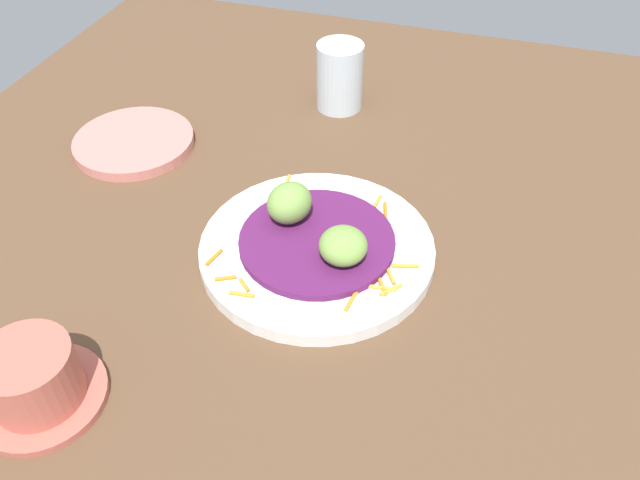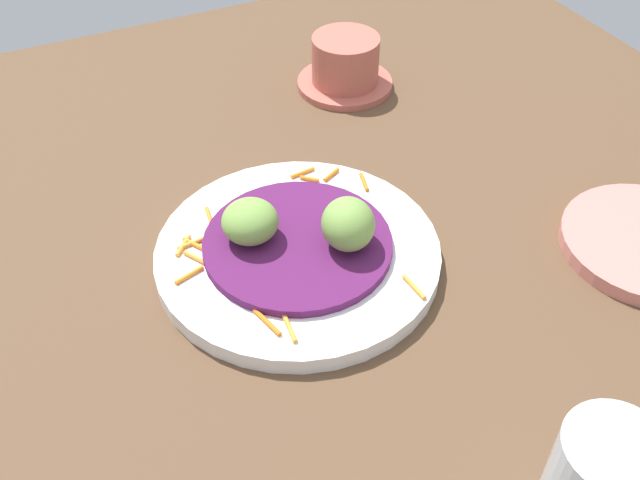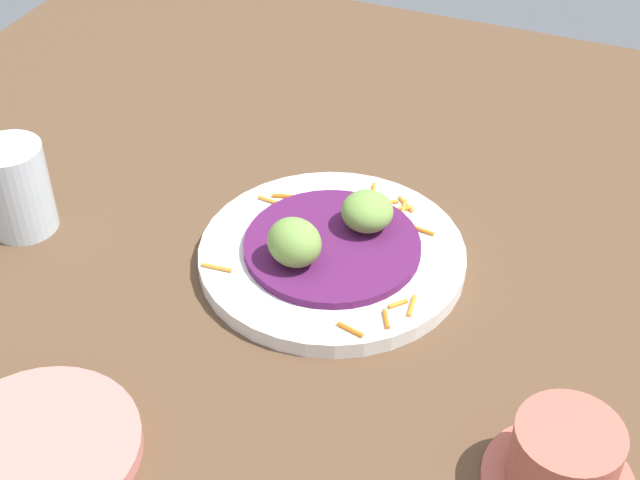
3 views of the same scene
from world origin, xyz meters
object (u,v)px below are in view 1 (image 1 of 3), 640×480
object	(u,v)px
guac_scoop_left	(343,246)
guac_scoop_center	(289,203)
main_plate	(316,249)
water_glass	(340,76)
terracotta_bowl	(34,381)
side_plate_small	(134,142)

from	to	relation	value
guac_scoop_left	guac_scoop_center	distance (cm)	8.45
main_plate	water_glass	size ratio (longest dim) A/B	2.71
water_glass	terracotta_bowl	bearing A→B (deg)	-101.31
main_plate	guac_scoop_left	distance (cm)	5.45
guac_scoop_left	water_glass	bearing A→B (deg)	106.78
guac_scoop_center	terracotta_bowl	xyz separation A→B (cm)	(-13.52, -26.75, -1.82)
main_plate	guac_scoop_left	xyz separation A→B (cm)	(3.62, -2.17, 3.45)
main_plate	guac_scoop_left	bearing A→B (deg)	-31.03
terracotta_bowl	water_glass	xyz separation A→B (cm)	(10.97, 54.84, 1.84)
main_plate	guac_scoop_center	xyz separation A→B (cm)	(-3.62, 2.17, 3.82)
main_plate	water_glass	world-z (taller)	water_glass
guac_scoop_left	terracotta_bowl	xyz separation A→B (cm)	(-20.75, -22.40, -1.45)
guac_scoop_left	water_glass	size ratio (longest dim) A/B	0.53
guac_scoop_center	side_plate_small	size ratio (longest dim) A/B	0.33
side_plate_small	water_glass	xyz separation A→B (cm)	(22.83, 17.91, 3.97)
guac_scoop_left	side_plate_small	xyz separation A→B (cm)	(-32.61, 14.53, -3.57)
water_glass	side_plate_small	bearing A→B (deg)	-141.88
side_plate_small	water_glass	world-z (taller)	water_glass
guac_scoop_left	water_glass	distance (cm)	33.88
main_plate	terracotta_bowl	world-z (taller)	terracotta_bowl
terracotta_bowl	main_plate	bearing A→B (deg)	55.11
guac_scoop_left	guac_scoop_center	bearing A→B (deg)	148.97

